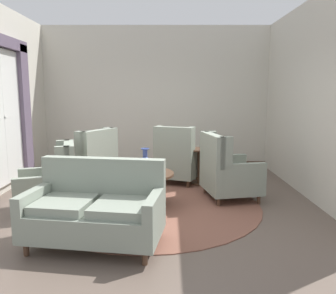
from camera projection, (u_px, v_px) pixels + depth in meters
ground at (148, 211)px, 4.99m from camera, size 8.94×8.94×0.00m
wall_back at (155, 98)px, 7.89m from camera, size 5.41×0.08×3.24m
wall_right at (307, 99)px, 5.69m from camera, size 0.08×4.47×3.24m
baseboard_back at (156, 164)px, 8.08m from camera, size 5.25×0.03×0.12m
area_rug at (149, 204)px, 5.29m from camera, size 3.40×3.40×0.01m
window_with_curtains at (3, 108)px, 5.79m from camera, size 0.12×1.89×2.60m
coffee_table at (142, 178)px, 5.17m from camera, size 0.95×0.95×0.52m
porcelain_vase at (144, 163)px, 5.11m from camera, size 0.16×0.16×0.38m
settee at (95, 210)px, 3.84m from camera, size 1.60×1.02×0.96m
armchair_far_left at (225, 172)px, 5.53m from camera, size 0.97×1.00×1.08m
armchair_near_sideboard at (176, 159)px, 6.48m from camera, size 0.97×1.00×1.12m
armchair_beside_settee at (52, 182)px, 5.00m from camera, size 1.00×0.93×1.00m
armchair_back_corner at (88, 167)px, 5.90m from camera, size 1.16×1.13×1.12m
side_table at (198, 163)px, 6.40m from camera, size 0.45×0.45×0.70m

